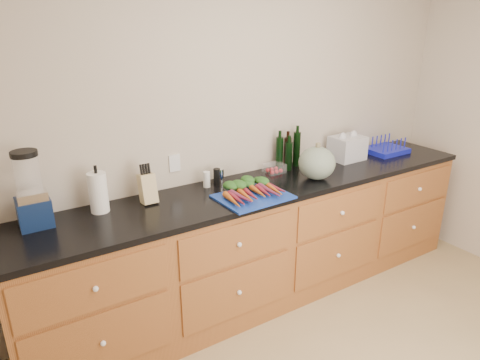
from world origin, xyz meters
TOP-DOWN VIEW (x-y plane):
  - wall_back at (0.00, 1.62)m, footprint 4.10×0.05m
  - cabinets at (0.00, 1.30)m, footprint 3.60×0.64m
  - countertop at (0.00, 1.30)m, footprint 3.64×0.62m
  - cutting_board at (-0.24, 1.14)m, footprint 0.49×0.38m
  - carrots at (-0.24, 1.19)m, footprint 0.42×0.31m
  - squash at (0.36, 1.19)m, footprint 0.27×0.27m
  - blender_appliance at (-1.53, 1.46)m, footprint 0.18×0.18m
  - paper_towel at (-1.17, 1.46)m, footprint 0.11×0.11m
  - knife_block at (-0.86, 1.44)m, footprint 0.10×0.10m
  - grinder_salt at (-0.41, 1.48)m, footprint 0.05×0.05m
  - grinder_pepper at (-0.33, 1.48)m, footprint 0.05×0.05m
  - canister_chrome at (-0.30, 1.48)m, footprint 0.05×0.05m
  - tomato_box at (0.18, 1.47)m, footprint 0.15×0.12m
  - bottles at (0.34, 1.51)m, footprint 0.23×0.12m
  - grocery_bag at (0.91, 1.42)m, footprint 0.28×0.22m
  - dish_rack at (1.36, 1.38)m, footprint 0.35×0.28m

SIDE VIEW (x-z plane):
  - cabinets at x=0.00m, z-range 0.00..0.90m
  - countertop at x=0.00m, z-range 0.90..0.94m
  - cutting_board at x=-0.24m, z-range 0.94..0.95m
  - tomato_box at x=0.18m, z-range 0.94..1.01m
  - dish_rack at x=1.36m, z-range 0.91..1.05m
  - carrots at x=-0.24m, z-range 0.95..1.01m
  - grinder_salt at x=-0.41m, z-range 0.94..1.05m
  - canister_chrome at x=-0.30m, z-range 0.94..1.05m
  - grinder_pepper at x=-0.33m, z-range 0.94..1.06m
  - knife_block at x=-0.86m, z-range 0.94..1.13m
  - grocery_bag at x=0.91m, z-range 0.94..1.14m
  - squash at x=0.36m, z-range 0.94..1.19m
  - paper_towel at x=-1.17m, z-range 0.94..1.19m
  - bottles at x=0.34m, z-range 0.93..1.21m
  - blender_appliance at x=-1.53m, z-range 0.91..1.36m
  - wall_back at x=0.00m, z-range 0.00..2.60m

